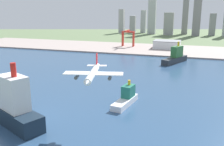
% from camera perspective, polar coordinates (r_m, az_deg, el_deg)
% --- Properties ---
extents(ground_plane, '(2400.00, 2400.00, 0.00)m').
position_cam_1_polar(ground_plane, '(332.23, 4.81, 0.14)').
color(ground_plane, '#627650').
extents(water_bay, '(840.00, 360.00, 0.15)m').
position_cam_1_polar(water_bay, '(276.24, 1.94, -2.77)').
color(water_bay, '#2D4C70').
rests_on(water_bay, ground).
extents(industrial_pier, '(840.00, 140.00, 2.50)m').
position_cam_1_polar(industrial_pier, '(515.29, 9.69, 5.23)').
color(industrial_pier, '#A6968F').
rests_on(industrial_pier, ground).
extents(airplane_landing, '(39.41, 46.10, 13.58)m').
position_cam_1_polar(airplane_landing, '(161.53, -4.32, -0.13)').
color(airplane_landing, white).
extents(cargo_ship, '(64.38, 40.89, 46.05)m').
position_cam_1_polar(cargo_ship, '(196.16, -21.39, -7.01)').
color(cargo_ship, '#192838').
rests_on(cargo_ship, water_bay).
extents(ferry_boat, '(15.41, 37.99, 19.95)m').
position_cam_1_polar(ferry_boat, '(221.98, 3.20, -5.58)').
color(ferry_boat, white).
rests_on(ferry_boat, water_bay).
extents(container_barge, '(34.90, 58.47, 31.58)m').
position_cam_1_polar(container_barge, '(400.50, 14.06, 3.54)').
color(container_barge, '#2D3338').
rests_on(container_barge, water_bay).
extents(port_crane_red, '(25.72, 35.27, 34.51)m').
position_cam_1_polar(port_crane_red, '(538.99, 3.61, 8.62)').
color(port_crane_red, '#B72D23').
rests_on(port_crane_red, industrial_pier).
extents(warehouse_main, '(52.47, 37.98, 15.83)m').
position_cam_1_polar(warehouse_main, '(523.90, 12.23, 6.28)').
color(warehouse_main, white).
rests_on(warehouse_main, industrial_pier).
extents(distant_skyline, '(334.69, 72.65, 127.48)m').
position_cam_1_polar(distant_skyline, '(827.74, 13.78, 11.76)').
color(distant_skyline, '#A09EA5').
rests_on(distant_skyline, ground).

